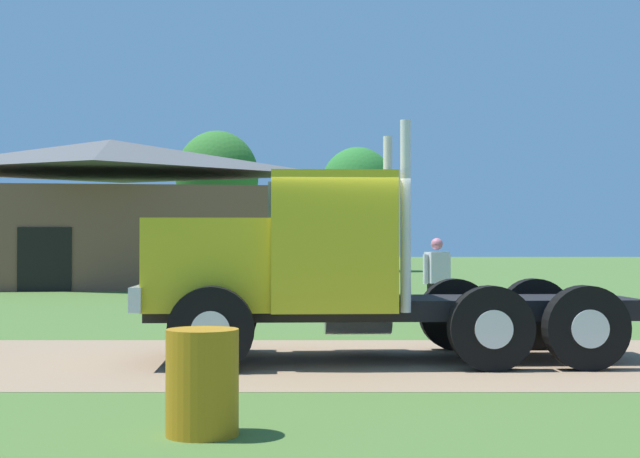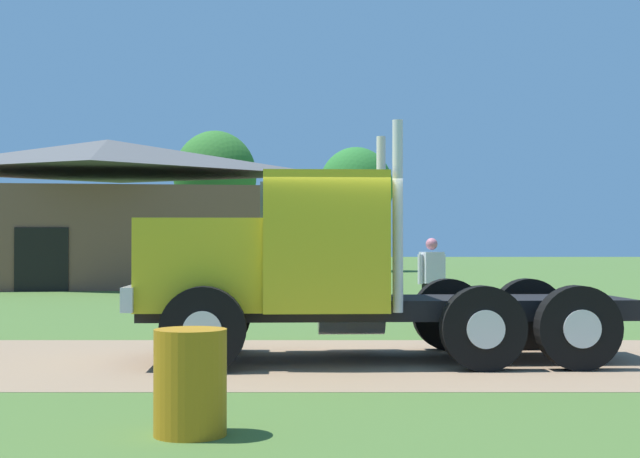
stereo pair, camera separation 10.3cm
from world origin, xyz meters
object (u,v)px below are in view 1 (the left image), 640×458
object	(u,v)px
steel_barrel	(200,382)
truck_foreground_white	(319,270)
shed_building	(107,215)
visitor_far_side	(434,279)

from	to	relation	value
steel_barrel	truck_foreground_white	bearing A→B (deg)	78.44
truck_foreground_white	shed_building	bearing A→B (deg)	109.88
steel_barrel	shed_building	xyz separation A→B (m)	(-7.10, 27.57, 2.29)
visitor_far_side	truck_foreground_white	bearing A→B (deg)	-113.99
visitor_far_side	shed_building	xyz separation A→B (m)	(-10.42, 17.39, 1.79)
visitor_far_side	steel_barrel	size ratio (longest dim) A/B	1.93
shed_building	truck_foreground_white	bearing A→B (deg)	-70.12
truck_foreground_white	visitor_far_side	bearing A→B (deg)	66.01
shed_building	visitor_far_side	bearing A→B (deg)	-59.08
truck_foreground_white	shed_building	size ratio (longest dim) A/B	0.51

